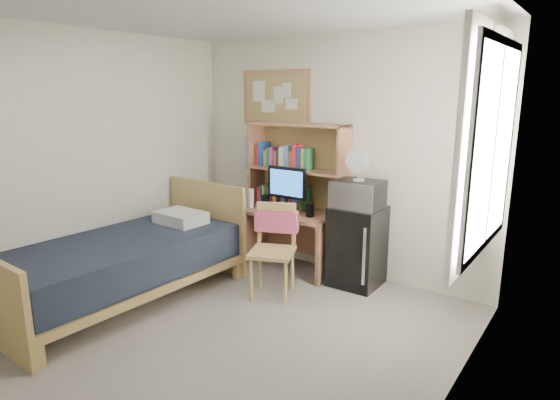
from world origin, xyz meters
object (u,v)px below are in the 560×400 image
Objects in this scene: desk at (290,240)px; desk_fan at (359,166)px; mini_fridge at (357,246)px; monitor at (287,190)px; bed at (122,270)px; speaker_left at (265,202)px; speaker_right at (310,210)px; desk_chair at (272,252)px; bulletin_board at (276,98)px; microwave at (358,194)px.

desk_fan is (0.83, 0.01, 0.93)m from desk.
mini_fridge is (0.83, 0.03, 0.08)m from desk.
desk is at bearing 90.00° from monitor.
speaker_left reaches higher than bed.
speaker_right is (0.30, -0.06, 0.41)m from desk.
desk_chair is at bearing -128.15° from desk_fan.
desk_chair reaches higher than speaker_left.
desk_fan reaches higher than speaker_left.
bulletin_board is 1.22m from speaker_left.
desk_fan is (1.13, 0.07, 0.51)m from speaker_left.
speaker_right is (0.70, -0.34, -1.17)m from bulletin_board.
speaker_right is (0.02, 0.66, 0.29)m from desk_chair.
desk_chair is at bearing -92.45° from speaker_right.
mini_fridge is 1.76× the size of microwave.
monitor is (0.40, -0.34, -0.99)m from bulletin_board.
microwave is (0.53, 0.07, 0.23)m from speaker_right.
speaker_right reaches higher than desk.
desk_chair is at bearing -55.88° from bulletin_board.
desk_fan reaches higher than desk_chair.
desk_chair is 1.93× the size of microwave.
desk_chair reaches higher than desk.
speaker_left is 1.24m from desk_fan.
monitor is (0.84, 1.58, 0.63)m from bed.
speaker_right is (-0.53, -0.09, 0.33)m from mini_fridge.
microwave is 0.28m from desk_fan.
bulletin_board is 0.87× the size of desk.
bulletin_board reaches higher than desk.
bed is at bearing -118.44° from monitor.
bulletin_board is 1.12m from monitor.
mini_fridge is 1.18m from speaker_left.
monitor is (0.00, -0.06, 0.60)m from desk.
desk_fan is at bearing 46.84° from bed.
desk is 0.78m from desk_chair.
desk is 0.60m from monitor.
desk is at bearing 179.95° from microwave.
desk_chair is (0.28, -0.71, 0.12)m from desk.
mini_fridge is 2.37m from bed.
mini_fridge is at bearing 1.88° from desk.
speaker_left is (0.10, -0.35, -1.16)m from bulletin_board.
bulletin_board reaches higher than desk_fan.
speaker_right is 0.58m from microwave.
microwave reaches higher than mini_fridge.
bulletin_board is 1.02× the size of desk_chair.
desk is (0.40, -0.28, -1.58)m from bulletin_board.
desk_fan is at bearing 29.85° from desk_chair.
desk_chair is 1.22m from desk_fan.
desk reaches higher than bed.
bed is at bearing -136.22° from microwave.
bulletin_board is 0.42× the size of bed.
monitor is 0.90m from desk_fan.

